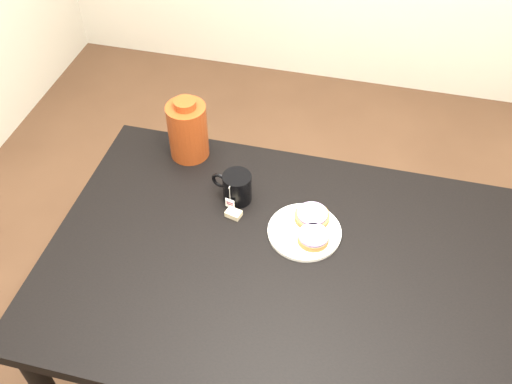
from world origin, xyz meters
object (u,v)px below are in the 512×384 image
(table, at_px, (293,281))
(bagel_back, at_px, (312,216))
(bagel_package, at_px, (188,130))
(bagel_front, at_px, (313,237))
(mug, at_px, (237,187))
(teabag_pouch, at_px, (234,214))
(plate, at_px, (304,231))

(table, distance_m, bagel_back, 0.20)
(table, relative_size, bagel_package, 6.49)
(bagel_back, bearing_deg, bagel_front, -77.58)
(mug, relative_size, teabag_pouch, 3.05)
(table, height_order, bagel_back, bagel_back)
(plate, relative_size, bagel_back, 1.49)
(table, relative_size, teabag_pouch, 31.11)
(bagel_front, distance_m, mug, 0.28)
(bagel_back, bearing_deg, table, -96.29)
(table, bearing_deg, plate, 87.12)
(mug, height_order, teabag_pouch, mug)
(plate, bearing_deg, table, -92.88)
(table, xyz_separation_m, teabag_pouch, (-0.21, 0.13, 0.09))
(teabag_pouch, bearing_deg, mug, 97.38)
(mug, bearing_deg, bagel_package, 153.12)
(table, xyz_separation_m, bagel_front, (0.04, 0.09, 0.11))
(table, height_order, bagel_package, bagel_package)
(plate, xyz_separation_m, bagel_package, (-0.43, 0.25, 0.09))
(bagel_front, bearing_deg, teabag_pouch, 169.56)
(bagel_front, relative_size, mug, 0.93)
(bagel_package, bearing_deg, teabag_pouch, -47.50)
(bagel_front, xyz_separation_m, bagel_package, (-0.46, 0.28, 0.07))
(table, xyz_separation_m, mug, (-0.22, 0.20, 0.13))
(bagel_back, height_order, teabag_pouch, bagel_back)
(plate, bearing_deg, mug, 159.17)
(bagel_front, height_order, bagel_package, bagel_package)
(table, xyz_separation_m, plate, (0.01, 0.12, 0.09))
(plate, relative_size, teabag_pouch, 4.76)
(plate, xyz_separation_m, bagel_back, (0.01, 0.05, 0.02))
(table, xyz_separation_m, bagel_package, (-0.43, 0.37, 0.18))
(plate, height_order, bagel_back, bagel_back)
(table, bearing_deg, bagel_package, 139.37)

